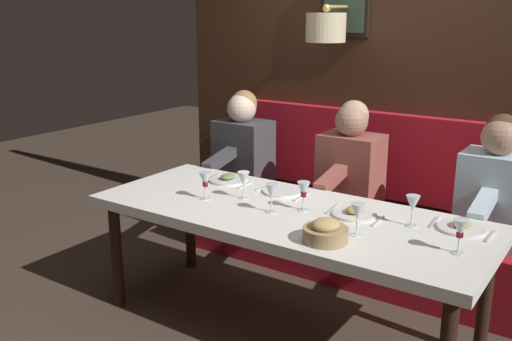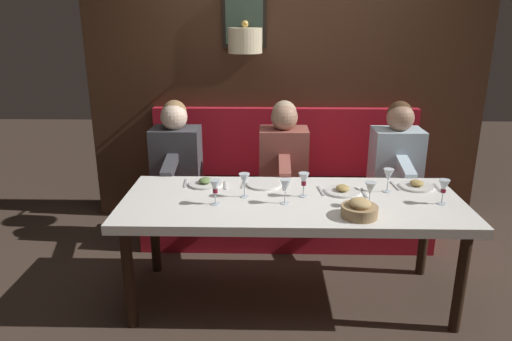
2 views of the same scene
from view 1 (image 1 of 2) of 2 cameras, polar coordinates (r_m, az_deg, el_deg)
ground_plane at (r=3.51m, az=2.88°, el=-15.43°), size 12.00×12.00×0.00m
dining_table at (r=3.21m, az=3.04°, el=-5.08°), size 0.90×2.24×0.74m
banquette_bench at (r=4.11m, az=9.46°, el=-7.26°), size 0.52×2.44×0.45m
back_wall_panel at (r=4.35m, az=13.29°, el=9.40°), size 0.59×3.64×2.90m
diner_nearest at (r=3.66m, az=22.78°, el=-1.40°), size 0.60×0.40×0.79m
diner_near at (r=3.93m, az=9.40°, el=0.75°), size 0.60×0.40×0.79m
diner_middle at (r=4.37m, az=-1.33°, el=2.45°), size 0.60×0.40×0.79m
place_setting_0 at (r=3.09m, az=19.83°, el=-5.31°), size 0.24×0.31×0.05m
place_setting_1 at (r=3.72m, az=-2.80°, el=-0.86°), size 0.24×0.32×0.05m
place_setting_2 at (r=3.14m, az=9.80°, el=-4.20°), size 0.24×0.32×0.05m
place_setting_3 at (r=3.49m, az=2.65°, el=-2.09°), size 0.24×0.32×0.01m
wine_glass_0 at (r=3.03m, az=15.37°, el=-3.28°), size 0.07×0.07×0.16m
wine_glass_1 at (r=2.75m, az=19.71°, el=-5.57°), size 0.07×0.07×0.16m
wine_glass_2 at (r=3.35m, az=-5.09°, el=-0.98°), size 0.07×0.07×0.16m
wine_glass_3 at (r=3.35m, az=-1.26°, el=-0.91°), size 0.07×0.07×0.16m
wine_glass_4 at (r=3.16m, az=4.78°, el=-1.99°), size 0.07×0.07×0.16m
wine_glass_5 at (r=3.12m, az=1.57°, el=-2.16°), size 0.07×0.07×0.16m
wine_glass_6 at (r=2.84m, az=10.10°, el=-4.17°), size 0.07×0.07×0.16m
bread_bowl at (r=2.77m, az=6.94°, el=-6.10°), size 0.22×0.22×0.12m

